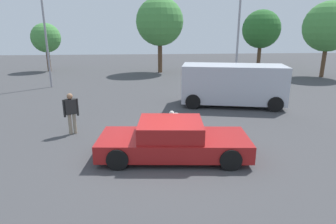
% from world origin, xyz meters
% --- Properties ---
extents(ground_plane, '(80.00, 80.00, 0.00)m').
position_xyz_m(ground_plane, '(0.00, 0.00, 0.00)').
color(ground_plane, '#424244').
extents(sedan_foreground, '(4.78, 2.30, 1.19)m').
position_xyz_m(sedan_foreground, '(0.24, -0.01, 0.55)').
color(sedan_foreground, maroon).
rests_on(sedan_foreground, ground_plane).
extents(dog, '(0.54, 0.53, 0.48)m').
position_xyz_m(dog, '(0.72, 3.45, 0.31)').
color(dog, white).
rests_on(dog, ground_plane).
extents(van_white, '(5.57, 3.25, 2.14)m').
position_xyz_m(van_white, '(4.04, 6.09, 1.16)').
color(van_white, '#B2B7C1').
rests_on(van_white, ground_plane).
extents(pedestrian, '(0.54, 0.37, 1.60)m').
position_xyz_m(pedestrian, '(-3.40, 2.38, 0.95)').
color(pedestrian, gray).
rests_on(pedestrian, ground_plane).
extents(light_post_mid, '(0.44, 0.44, 7.70)m').
position_xyz_m(light_post_mid, '(5.69, 10.60, 5.09)').
color(light_post_mid, gray).
rests_on(light_post_mid, ground_plane).
extents(light_post_far, '(0.44, 0.44, 7.72)m').
position_xyz_m(light_post_far, '(-7.11, 12.11, 5.10)').
color(light_post_far, gray).
rests_on(light_post_far, ground_plane).
extents(tree_back_left, '(4.07, 4.07, 6.20)m').
position_xyz_m(tree_back_left, '(14.70, 14.74, 4.15)').
color(tree_back_left, brown).
rests_on(tree_back_left, ground_plane).
extents(tree_back_center, '(2.74, 2.74, 4.55)m').
position_xyz_m(tree_back_center, '(-9.79, 20.47, 3.15)').
color(tree_back_center, brown).
rests_on(tree_back_center, ground_plane).
extents(tree_back_right, '(4.33, 4.33, 6.79)m').
position_xyz_m(tree_back_right, '(1.00, 18.69, 4.61)').
color(tree_back_right, brown).
rests_on(tree_back_right, ground_plane).
extents(tree_far_right, '(4.26, 4.26, 6.12)m').
position_xyz_m(tree_far_right, '(12.86, 24.01, 3.98)').
color(tree_far_right, brown).
rests_on(tree_far_right, ground_plane).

